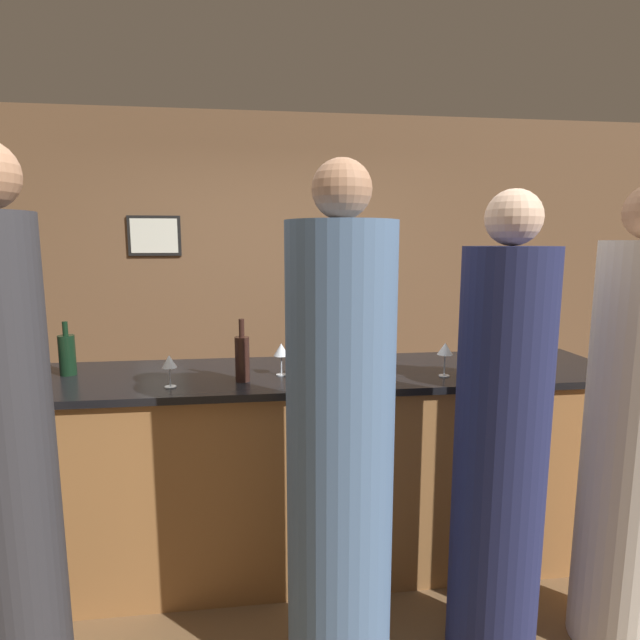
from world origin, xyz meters
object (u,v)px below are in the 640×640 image
at_px(wine_bottle_0, 242,357).
at_px(bartender, 357,362).
at_px(wine_bottle_1, 67,354).
at_px(guest_0, 630,442).
at_px(guest_4, 500,454).
at_px(guest_2, 340,457).
at_px(guest_1, 11,458).

bearing_deg(wine_bottle_0, bartender, 53.42).
distance_m(wine_bottle_0, wine_bottle_1, 0.90).
distance_m(guest_0, guest_4, 0.57).
relative_size(bartender, wine_bottle_0, 6.19).
xyz_separation_m(bartender, wine_bottle_0, (-0.76, -1.02, 0.29)).
distance_m(guest_0, guest_2, 1.21).
bearing_deg(guest_2, guest_1, 179.08).
bearing_deg(guest_1, guest_4, 0.51).
height_order(bartender, wine_bottle_1, bartender).
relative_size(bartender, guest_4, 0.98).
relative_size(bartender, guest_0, 0.97).
bearing_deg(guest_1, guest_0, 0.76).
relative_size(guest_1, guest_4, 1.07).
height_order(guest_1, wine_bottle_0, guest_1).
distance_m(guest_1, guest_4, 1.77).
xyz_separation_m(guest_1, guest_4, (1.77, 0.02, -0.09)).
distance_m(bartender, guest_0, 1.79).
distance_m(guest_1, guest_2, 1.14).
height_order(guest_2, wine_bottle_0, guest_2).
bearing_deg(wine_bottle_1, guest_1, -83.25).
bearing_deg(guest_4, wine_bottle_0, 149.47).
bearing_deg(guest_2, bartender, 76.62).
relative_size(guest_0, wine_bottle_0, 6.40).
distance_m(bartender, wine_bottle_1, 1.83).
bearing_deg(guest_4, wine_bottle_1, 156.42).
height_order(guest_4, wine_bottle_0, guest_4).
bearing_deg(bartender, guest_1, 46.88).
distance_m(guest_2, wine_bottle_1, 1.52).
bearing_deg(bartender, guest_4, 98.66).
xyz_separation_m(bartender, wine_bottle_1, (-1.62, -0.80, 0.28)).
relative_size(bartender, wine_bottle_1, 6.88).
bearing_deg(guest_2, wine_bottle_1, 145.41).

